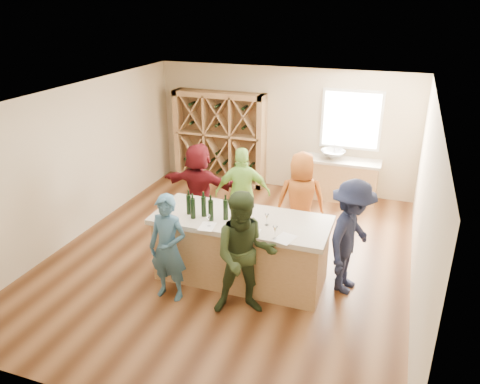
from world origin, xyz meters
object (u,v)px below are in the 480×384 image
(wine_bottle_c, at_px, (204,206))
(wine_bottle_b, at_px, (193,208))
(wine_rack, at_px, (220,138))
(person_near_right, at_px, (245,255))
(person_far_mid, at_px, (243,193))
(person_far_right, at_px, (301,201))
(sink, at_px, (333,154))
(person_near_left, at_px, (168,248))
(wine_bottle_e, at_px, (226,210))
(person_server, at_px, (351,237))
(wine_bottle_d, at_px, (211,210))
(tasting_counter_base, at_px, (241,251))
(wine_bottle_a, at_px, (189,205))
(person_far_left, at_px, (199,187))

(wine_bottle_c, bearing_deg, wine_bottle_b, -136.65)
(wine_rack, height_order, person_near_right, wine_rack)
(person_far_mid, xyz_separation_m, person_far_right, (1.09, -0.01, 0.02))
(sink, bearing_deg, person_near_left, -109.57)
(wine_bottle_e, bearing_deg, person_far_mid, 99.51)
(wine_rack, xyz_separation_m, person_far_mid, (1.45, -2.48, -0.23))
(person_near_right, bearing_deg, person_far_mid, 89.07)
(person_far_mid, distance_m, person_far_right, 1.09)
(wine_rack, relative_size, person_far_mid, 1.27)
(wine_bottle_e, bearing_deg, person_near_right, -50.87)
(person_server, distance_m, person_far_mid, 2.38)
(person_near_right, xyz_separation_m, person_far_mid, (-0.79, 2.17, -0.05))
(wine_bottle_d, bearing_deg, person_far_right, 57.41)
(tasting_counter_base, relative_size, person_server, 1.44)
(wine_bottle_c, bearing_deg, sink, 70.93)
(wine_bottle_c, xyz_separation_m, person_far_right, (1.19, 1.51, -0.36))
(wine_bottle_a, relative_size, wine_bottle_d, 0.96)
(person_near_left, bearing_deg, person_server, 26.07)
(wine_bottle_d, bearing_deg, wine_bottle_a, 166.31)
(wine_bottle_e, bearing_deg, person_far_left, 126.39)
(person_far_mid, bearing_deg, wine_bottle_e, 81.21)
(wine_rack, height_order, sink, wine_rack)
(person_server, bearing_deg, wine_bottle_d, 117.60)
(wine_bottle_b, height_order, wine_bottle_e, same)
(person_far_left, bearing_deg, wine_bottle_a, 109.56)
(person_far_left, bearing_deg, wine_rack, -76.63)
(person_far_mid, bearing_deg, wine_bottle_d, 73.72)
(wine_rack, xyz_separation_m, wine_bottle_a, (1.09, -4.01, 0.14))
(wine_bottle_e, xyz_separation_m, person_near_left, (-0.64, -0.69, -0.41))
(tasting_counter_base, bearing_deg, wine_bottle_b, -160.00)
(wine_rack, height_order, wine_bottle_d, wine_rack)
(wine_bottle_a, height_order, person_far_mid, person_far_mid)
(person_near_left, bearing_deg, wine_bottle_c, 70.12)
(wine_bottle_c, bearing_deg, person_server, 10.29)
(person_near_right, bearing_deg, wine_bottle_c, 123.10)
(person_near_right, bearing_deg, person_near_left, 160.82)
(person_far_mid, bearing_deg, person_near_left, 61.76)
(person_far_left, bearing_deg, person_far_right, 179.30)
(wine_bottle_d, bearing_deg, tasting_counter_base, 30.36)
(wine_bottle_a, height_order, person_far_left, person_far_left)
(tasting_counter_base, height_order, person_far_right, person_far_right)
(wine_rack, bearing_deg, person_far_left, -77.22)
(person_server, xyz_separation_m, person_far_mid, (-2.10, 1.12, -0.03))
(wine_bottle_e, distance_m, person_server, 1.91)
(wine_bottle_d, xyz_separation_m, person_far_left, (-0.95, 1.66, -0.38))
(wine_bottle_a, bearing_deg, person_near_left, -92.72)
(wine_rack, bearing_deg, person_near_right, -64.39)
(sink, height_order, wine_bottle_c, wine_bottle_c)
(wine_bottle_b, xyz_separation_m, person_far_mid, (0.23, 1.64, -0.37))
(wine_bottle_d, bearing_deg, wine_rack, 110.09)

